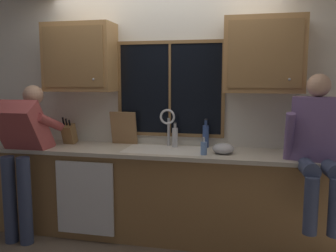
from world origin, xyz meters
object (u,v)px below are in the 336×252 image
(knife_block, at_px, (69,134))
(soap_dispenser, at_px, (204,148))
(person_sitting_on_counter, at_px, (318,142))
(mixing_bowl, at_px, (223,149))
(bottle_tall_clear, at_px, (175,137))
(person_standing, at_px, (23,146))
(cutting_board, at_px, (124,128))
(bottle_green_glass, at_px, (206,136))

(knife_block, height_order, soap_dispenser, knife_block)
(person_sitting_on_counter, relative_size, soap_dispenser, 7.31)
(knife_block, distance_m, mixing_bowl, 1.71)
(soap_dispenser, xyz_separation_m, bottle_tall_clear, (-0.34, 0.31, 0.04))
(person_standing, height_order, bottle_tall_clear, person_standing)
(knife_block, xyz_separation_m, soap_dispenser, (1.52, -0.26, -0.04))
(person_sitting_on_counter, xyz_separation_m, bottle_tall_clear, (-1.33, 0.43, -0.07))
(person_standing, relative_size, bottle_tall_clear, 5.93)
(person_sitting_on_counter, distance_m, bottle_tall_clear, 1.40)
(person_standing, relative_size, person_sitting_on_counter, 1.25)
(knife_block, xyz_separation_m, mixing_bowl, (1.70, -0.16, -0.06))
(person_standing, relative_size, cutting_board, 4.29)
(mixing_bowl, distance_m, bottle_tall_clear, 0.56)
(person_sitting_on_counter, bearing_deg, bottle_tall_clear, 161.95)
(knife_block, height_order, mixing_bowl, knife_block)
(person_standing, distance_m, bottle_green_glass, 1.87)
(cutting_board, height_order, mixing_bowl, cutting_board)
(mixing_bowl, relative_size, bottle_green_glass, 0.70)
(person_sitting_on_counter, xyz_separation_m, knife_block, (-2.51, 0.38, -0.08))
(cutting_board, bearing_deg, bottle_green_glass, 0.91)
(person_standing, xyz_separation_m, mixing_bowl, (1.99, 0.27, 0.00))
(person_sitting_on_counter, xyz_separation_m, soap_dispenser, (-0.99, 0.12, -0.12))
(soap_dispenser, bearing_deg, bottle_green_glass, 93.65)
(person_sitting_on_counter, relative_size, cutting_board, 3.45)
(person_standing, bearing_deg, soap_dispenser, 5.27)
(person_sitting_on_counter, bearing_deg, soap_dispenser, 173.15)
(person_sitting_on_counter, relative_size, mixing_bowl, 6.01)
(person_standing, height_order, soap_dispenser, person_standing)
(person_standing, bearing_deg, bottle_green_glass, 16.98)
(bottle_tall_clear, bearing_deg, soap_dispenser, -42.70)
(person_sitting_on_counter, bearing_deg, cutting_board, 165.84)
(knife_block, relative_size, mixing_bowl, 1.53)
(person_standing, bearing_deg, bottle_tall_clear, 18.14)
(cutting_board, relative_size, bottle_green_glass, 1.22)
(bottle_green_glass, bearing_deg, mixing_bowl, -54.12)
(cutting_board, xyz_separation_m, mixing_bowl, (1.10, -0.26, -0.13))
(person_sitting_on_counter, distance_m, cutting_board, 1.97)
(person_sitting_on_counter, height_order, mixing_bowl, person_sitting_on_counter)
(person_standing, height_order, cutting_board, person_standing)
(cutting_board, height_order, soap_dispenser, cutting_board)
(person_standing, height_order, mixing_bowl, person_standing)
(mixing_bowl, xyz_separation_m, bottle_tall_clear, (-0.52, 0.21, 0.06))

